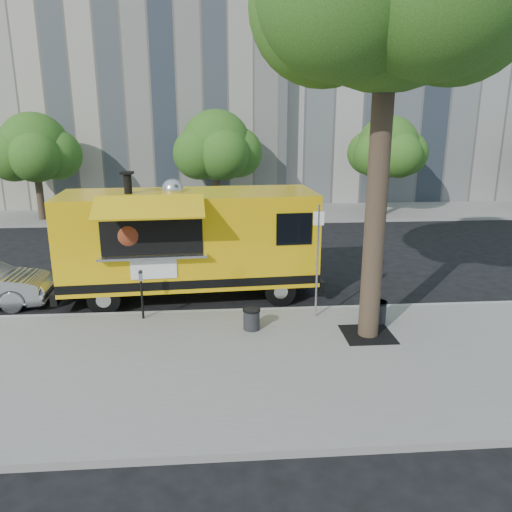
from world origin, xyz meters
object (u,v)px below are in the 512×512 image
at_px(far_tree_c, 388,147).
at_px(food_truck, 189,240).
at_px(far_tree_a, 34,148).
at_px(trash_bin_left, 378,311).
at_px(far_tree_b, 216,145).
at_px(trash_bin_right, 252,318).
at_px(sign_post, 317,255).
at_px(parking_meter, 141,289).

bearing_deg(far_tree_c, food_truck, -129.77).
distance_m(far_tree_a, trash_bin_left, 19.70).
distance_m(far_tree_c, trash_bin_left, 15.63).
height_order(far_tree_b, trash_bin_right, far_tree_b).
height_order(sign_post, parking_meter, sign_post).
height_order(far_tree_c, parking_meter, far_tree_c).
height_order(far_tree_b, sign_post, far_tree_b).
bearing_deg(trash_bin_left, parking_meter, 173.26).
relative_size(far_tree_a, trash_bin_right, 10.04).
distance_m(far_tree_a, sign_post, 18.14).
height_order(parking_meter, trash_bin_left, parking_meter).
xyz_separation_m(far_tree_b, trash_bin_right, (0.80, -14.96, -3.40)).
bearing_deg(parking_meter, trash_bin_left, -6.74).
height_order(far_tree_a, far_tree_c, far_tree_a).
xyz_separation_m(far_tree_b, parking_meter, (-2.00, -14.05, -2.85)).
relative_size(food_truck, trash_bin_left, 13.60).
relative_size(far_tree_c, food_truck, 0.67).
relative_size(far_tree_b, food_truck, 0.71).
bearing_deg(far_tree_c, sign_post, -114.81).
xyz_separation_m(sign_post, parking_meter, (-4.55, 0.20, -0.87)).
xyz_separation_m(parking_meter, trash_bin_left, (6.06, -0.72, -0.53)).
height_order(far_tree_b, parking_meter, far_tree_b).
relative_size(far_tree_b, far_tree_c, 1.06).
distance_m(far_tree_c, trash_bin_right, 17.11).
relative_size(parking_meter, food_truck, 0.17).
relative_size(far_tree_c, sign_post, 1.74).
bearing_deg(sign_post, parking_meter, 177.48).
distance_m(far_tree_b, far_tree_c, 9.01).
bearing_deg(far_tree_b, food_truck, -94.00).
distance_m(far_tree_a, far_tree_c, 18.00).
bearing_deg(far_tree_a, trash_bin_left, -47.73).
bearing_deg(parking_meter, far_tree_c, 51.34).
bearing_deg(trash_bin_right, parking_meter, 162.05).
bearing_deg(trash_bin_left, trash_bin_right, -176.67).
relative_size(sign_post, food_truck, 0.39).
bearing_deg(far_tree_a, parking_meter, -62.85).
bearing_deg(trash_bin_left, sign_post, 161.13).
height_order(sign_post, trash_bin_left, sign_post).
distance_m(sign_post, trash_bin_right, 2.36).
bearing_deg(far_tree_b, trash_bin_left, -74.63).
bearing_deg(trash_bin_right, trash_bin_left, 3.33).
bearing_deg(food_truck, far_tree_c, 46.66).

